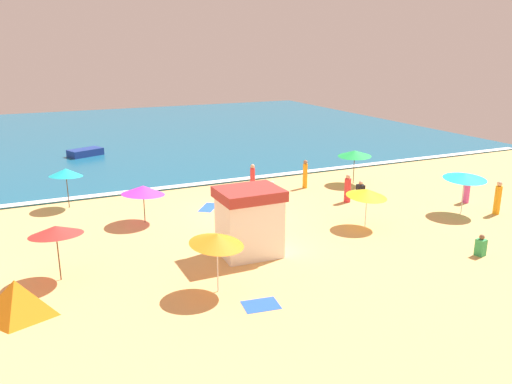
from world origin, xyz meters
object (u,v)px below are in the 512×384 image
beach_umbrella_0 (367,193)px  beachgoer_7 (253,177)px  lifeguard_cabana (249,221)px  small_boat_0 (85,152)px  beachgoer_3 (360,189)px  beachgoer_1 (348,189)px  beach_umbrella_6 (143,190)px  beach_umbrella_4 (355,153)px  beach_umbrella_3 (465,176)px  beach_umbrella_1 (217,239)px  beach_tent (17,299)px  beachgoer_0 (466,191)px  beachgoer_8 (481,246)px  beach_umbrella_2 (66,172)px  beachgoer_5 (272,197)px  beach_umbrella_5 (56,230)px  beachgoer_4 (305,174)px  beachgoer_6 (498,198)px

beach_umbrella_0 → beachgoer_7: 9.14m
lifeguard_cabana → small_boat_0: (-3.84, 24.10, -1.13)m
beach_umbrella_0 → beachgoer_3: bearing=56.6°
beach_umbrella_0 → beachgoer_1: (1.60, 3.91, -0.99)m
beachgoer_7 → small_boat_0: (-8.36, 14.52, -0.39)m
lifeguard_cabana → beach_umbrella_6: 6.85m
beach_umbrella_4 → small_boat_0: beach_umbrella_4 is taller
beach_umbrella_3 → beachgoer_1: bearing=135.2°
beach_umbrella_1 → beach_tent: 6.96m
beach_umbrella_0 → beach_umbrella_3: beach_umbrella_3 is taller
beachgoer_0 → beachgoer_8: bearing=-132.0°
beach_umbrella_2 → beachgoer_5: 11.46m
beach_umbrella_3 → small_boat_0: bearing=124.9°
beach_umbrella_2 → beach_umbrella_0: bearing=-36.0°
beachgoer_3 → small_boat_0: (-13.61, 18.70, -0.02)m
beach_umbrella_6 → beachgoer_5: (6.85, -0.91, -0.95)m
lifeguard_cabana → beachgoer_1: lifeguard_cabana is taller
beach_umbrella_5 → beach_umbrella_3: bearing=-1.2°
beach_umbrella_1 → beachgoer_0: (16.98, 4.47, -1.38)m
beachgoer_0 → beachgoer_5: 11.34m
beach_umbrella_3 → beachgoer_3: bearing=120.2°
beach_umbrella_1 → beachgoer_1: 13.20m
beach_umbrella_3 → beachgoer_7: (-8.21, 9.27, -1.31)m
beach_umbrella_4 → beachgoer_1: beach_umbrella_4 is taller
beachgoer_7 → small_boat_0: 16.76m
beachgoer_4 → beach_umbrella_0: bearing=-96.9°
lifeguard_cabana → beachgoer_5: (3.68, 5.16, -0.74)m
lifeguard_cabana → small_boat_0: lifeguard_cabana is taller
beachgoer_0 → beachgoer_6: (-0.11, -2.25, 0.19)m
beach_umbrella_1 → beachgoer_6: 17.06m
beach_tent → small_boat_0: (5.40, 25.84, -0.30)m
beachgoer_0 → beach_umbrella_6: bearing=166.1°
beach_tent → beachgoer_5: (12.92, 6.90, 0.09)m
beachgoer_0 → beachgoer_4: bearing=135.7°
beachgoer_3 → beach_umbrella_0: bearing=-123.4°
beach_umbrella_4 → beach_umbrella_5: beach_umbrella_5 is taller
beachgoer_8 → beachgoer_7: bearing=107.9°
beach_umbrella_0 → lifeguard_cabana: bearing=-173.5°
beach_umbrella_3 → beachgoer_8: bearing=-128.4°
beach_umbrella_2 → beachgoer_6: beach_umbrella_2 is taller
beachgoer_7 → beach_umbrella_3: bearing=-48.5°
beach_umbrella_3 → beach_umbrella_5: (-20.43, 0.43, -0.05)m
beach_umbrella_6 → beach_tent: beach_umbrella_6 is taller
beach_umbrella_6 → beachgoer_1: 11.62m
beach_umbrella_1 → beachgoer_7: beach_umbrella_1 is taller
beach_umbrella_4 → beachgoer_8: 12.61m
beach_umbrella_4 → beach_tent: (-20.33, -9.72, -1.34)m
beachgoer_4 → beachgoer_7: bearing=158.9°
beach_umbrella_3 → beach_umbrella_5: 20.44m
beachgoer_0 → beachgoer_4: (-6.84, 6.67, 0.20)m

